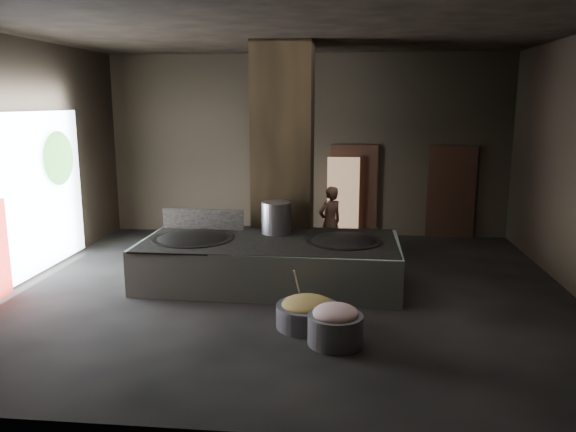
# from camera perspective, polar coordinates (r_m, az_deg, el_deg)

# --- Properties ---
(floor) EXTENTS (10.00, 9.00, 0.10)m
(floor) POSITION_cam_1_polar(r_m,az_deg,el_deg) (10.23, 0.04, -7.74)
(floor) COLOR black
(floor) RESTS_ON ground
(ceiling) EXTENTS (10.00, 9.00, 0.10)m
(ceiling) POSITION_cam_1_polar(r_m,az_deg,el_deg) (9.74, 0.05, 18.75)
(ceiling) COLOR black
(ceiling) RESTS_ON back_wall
(back_wall) EXTENTS (10.00, 0.10, 4.50)m
(back_wall) POSITION_cam_1_polar(r_m,az_deg,el_deg) (14.23, 1.92, 7.16)
(back_wall) COLOR black
(back_wall) RESTS_ON ground
(front_wall) EXTENTS (10.00, 0.10, 4.50)m
(front_wall) POSITION_cam_1_polar(r_m,az_deg,el_deg) (5.26, -4.98, -0.24)
(front_wall) COLOR black
(front_wall) RESTS_ON ground
(left_wall) EXTENTS (0.10, 9.00, 4.50)m
(left_wall) POSITION_cam_1_polar(r_m,az_deg,el_deg) (11.40, -26.22, 4.92)
(left_wall) COLOR black
(left_wall) RESTS_ON ground
(pillar) EXTENTS (1.20, 1.20, 4.50)m
(pillar) POSITION_cam_1_polar(r_m,az_deg,el_deg) (11.63, -0.48, 6.20)
(pillar) COLOR black
(pillar) RESTS_ON ground
(hearth_platform) EXTENTS (4.77, 2.36, 0.82)m
(hearth_platform) POSITION_cam_1_polar(r_m,az_deg,el_deg) (10.47, -1.82, -4.65)
(hearth_platform) COLOR #A8BAA7
(hearth_platform) RESTS_ON ground
(platform_cap) EXTENTS (4.62, 2.22, 0.03)m
(platform_cap) POSITION_cam_1_polar(r_m,az_deg,el_deg) (10.37, -1.84, -2.50)
(platform_cap) COLOR black
(platform_cap) RESTS_ON hearth_platform
(wok_left) EXTENTS (1.49, 1.49, 0.41)m
(wok_left) POSITION_cam_1_polar(r_m,az_deg,el_deg) (10.62, -9.65, -2.68)
(wok_left) COLOR black
(wok_left) RESTS_ON hearth_platform
(wok_left_rim) EXTENTS (1.52, 1.52, 0.05)m
(wok_left_rim) POSITION_cam_1_polar(r_m,az_deg,el_deg) (10.60, -9.67, -2.31)
(wok_left_rim) COLOR black
(wok_left_rim) RESTS_ON hearth_platform
(wok_right) EXTENTS (1.38, 1.38, 0.39)m
(wok_right) POSITION_cam_1_polar(r_m,az_deg,el_deg) (10.34, 5.65, -2.96)
(wok_right) COLOR black
(wok_right) RESTS_ON hearth_platform
(wok_right_rim) EXTENTS (1.42, 1.42, 0.05)m
(wok_right_rim) POSITION_cam_1_polar(r_m,az_deg,el_deg) (10.32, 5.66, -2.58)
(wok_right_rim) COLOR black
(wok_right_rim) RESTS_ON hearth_platform
(stock_pot) EXTENTS (0.57, 0.57, 0.62)m
(stock_pot) POSITION_cam_1_polar(r_m,az_deg,el_deg) (10.82, -1.20, -0.19)
(stock_pot) COLOR #94969B
(stock_pot) RESTS_ON hearth_platform
(splash_guard) EXTENTS (1.64, 0.10, 0.41)m
(splash_guard) POSITION_cam_1_polar(r_m,az_deg,el_deg) (11.31, -8.63, -0.33)
(splash_guard) COLOR black
(splash_guard) RESTS_ON hearth_platform
(cook) EXTENTS (0.68, 0.64, 1.57)m
(cook) POSITION_cam_1_polar(r_m,az_deg,el_deg) (12.09, 4.30, -0.66)
(cook) COLOR #97644D
(cook) RESTS_ON ground
(veg_basin) EXTENTS (1.05, 1.05, 0.35)m
(veg_basin) POSITION_cam_1_polar(r_m,az_deg,el_deg) (8.56, 1.96, -10.08)
(veg_basin) COLOR slate
(veg_basin) RESTS_ON ground
(veg_fill) EXTENTS (0.77, 0.77, 0.24)m
(veg_fill) POSITION_cam_1_polar(r_m,az_deg,el_deg) (8.49, 1.97, -8.97)
(veg_fill) COLOR olive
(veg_fill) RESTS_ON veg_basin
(ladle) EXTENTS (0.14, 0.36, 0.67)m
(ladle) POSITION_cam_1_polar(r_m,az_deg,el_deg) (8.58, 1.04, -7.34)
(ladle) COLOR #94969B
(ladle) RESTS_ON veg_basin
(meat_basin) EXTENTS (0.85, 0.85, 0.42)m
(meat_basin) POSITION_cam_1_polar(r_m,az_deg,el_deg) (8.00, 4.83, -11.40)
(meat_basin) COLOR slate
(meat_basin) RESTS_ON ground
(meat_fill) EXTENTS (0.64, 0.64, 0.25)m
(meat_fill) POSITION_cam_1_polar(r_m,az_deg,el_deg) (7.91, 4.86, -9.81)
(meat_fill) COLOR #CB7A7A
(meat_fill) RESTS_ON meat_basin
(doorway_near) EXTENTS (1.18, 0.08, 2.38)m
(doorway_near) POSITION_cam_1_polar(r_m,az_deg,el_deg) (14.24, 6.68, 2.43)
(doorway_near) COLOR black
(doorway_near) RESTS_ON ground
(doorway_near_glow) EXTENTS (0.80, 0.04, 1.88)m
(doorway_near_glow) POSITION_cam_1_polar(r_m,az_deg,el_deg) (14.09, 5.61, 2.15)
(doorway_near_glow) COLOR #8C6647
(doorway_near_glow) RESTS_ON ground
(doorway_far) EXTENTS (1.18, 0.08, 2.38)m
(doorway_far) POSITION_cam_1_polar(r_m,az_deg,el_deg) (14.47, 16.23, 2.19)
(doorway_far) COLOR black
(doorway_far) RESTS_ON ground
(doorway_far_glow) EXTENTS (0.81, 0.04, 1.93)m
(doorway_far_glow) POSITION_cam_1_polar(r_m,az_deg,el_deg) (14.68, 16.72, 2.10)
(doorway_far_glow) COLOR #8C6647
(doorway_far_glow) RESTS_ON ground
(left_opening) EXTENTS (0.04, 4.20, 3.10)m
(left_opening) POSITION_cam_1_polar(r_m,az_deg,el_deg) (11.59, -25.00, 1.87)
(left_opening) COLOR white
(left_opening) RESTS_ON ground
(tree_silhouette) EXTENTS (0.28, 1.10, 1.10)m
(tree_silhouette) POSITION_cam_1_polar(r_m,az_deg,el_deg) (12.42, -22.26, 5.46)
(tree_silhouette) COLOR #194714
(tree_silhouette) RESTS_ON left_opening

